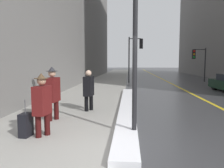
{
  "coord_description": "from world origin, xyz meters",
  "views": [
    {
      "loc": [
        0.25,
        -4.18,
        1.85
      ],
      "look_at": [
        -0.4,
        4.0,
        1.05
      ],
      "focal_mm": 35.0,
      "sensor_mm": 36.0,
      "label": 1
    }
  ],
  "objects_px": {
    "pedestrian_in_glasses": "(89,88)",
    "rolling_suitcase": "(26,125)",
    "lamp_post": "(135,6)",
    "pedestrian_in_fedora": "(53,91)",
    "traffic_light_far": "(198,58)",
    "pedestrian_trailing": "(42,102)",
    "traffic_light_near": "(136,50)"
  },
  "relations": [
    {
      "from": "pedestrian_in_glasses",
      "to": "rolling_suitcase",
      "type": "relative_size",
      "value": 1.65
    },
    {
      "from": "lamp_post",
      "to": "rolling_suitcase",
      "type": "xyz_separation_m",
      "value": [
        -2.7,
        -0.33,
        -2.92
      ]
    },
    {
      "from": "pedestrian_in_fedora",
      "to": "pedestrian_in_glasses",
      "type": "xyz_separation_m",
      "value": [
        0.89,
        1.46,
        -0.07
      ]
    },
    {
      "from": "traffic_light_far",
      "to": "pedestrian_trailing",
      "type": "xyz_separation_m",
      "value": [
        -8.74,
        -16.57,
        -1.47
      ]
    },
    {
      "from": "lamp_post",
      "to": "pedestrian_trailing",
      "type": "relative_size",
      "value": 3.41
    },
    {
      "from": "traffic_light_near",
      "to": "pedestrian_in_fedora",
      "type": "bearing_deg",
      "value": -107.48
    },
    {
      "from": "pedestrian_trailing",
      "to": "pedestrian_in_fedora",
      "type": "xyz_separation_m",
      "value": [
        -0.28,
        1.54,
        0.07
      ]
    },
    {
      "from": "pedestrian_trailing",
      "to": "rolling_suitcase",
      "type": "relative_size",
      "value": 1.69
    },
    {
      "from": "pedestrian_in_glasses",
      "to": "rolling_suitcase",
      "type": "height_order",
      "value": "pedestrian_in_glasses"
    },
    {
      "from": "pedestrian_in_fedora",
      "to": "rolling_suitcase",
      "type": "relative_size",
      "value": 1.82
    },
    {
      "from": "pedestrian_trailing",
      "to": "rolling_suitcase",
      "type": "xyz_separation_m",
      "value": [
        -0.41,
        -0.06,
        -0.57
      ]
    },
    {
      "from": "traffic_light_far",
      "to": "pedestrian_in_fedora",
      "type": "distance_m",
      "value": 17.59
    },
    {
      "from": "traffic_light_near",
      "to": "pedestrian_in_glasses",
      "type": "height_order",
      "value": "traffic_light_near"
    },
    {
      "from": "pedestrian_trailing",
      "to": "pedestrian_in_fedora",
      "type": "distance_m",
      "value": 1.56
    },
    {
      "from": "traffic_light_near",
      "to": "pedestrian_trailing",
      "type": "distance_m",
      "value": 15.5
    },
    {
      "from": "lamp_post",
      "to": "traffic_light_near",
      "type": "xyz_separation_m",
      "value": [
        0.48,
        14.82,
        -0.2
      ]
    },
    {
      "from": "pedestrian_trailing",
      "to": "pedestrian_in_glasses",
      "type": "relative_size",
      "value": 1.02
    },
    {
      "from": "lamp_post",
      "to": "traffic_light_far",
      "type": "xyz_separation_m",
      "value": [
        6.45,
        16.3,
        -0.88
      ]
    },
    {
      "from": "pedestrian_trailing",
      "to": "pedestrian_in_fedora",
      "type": "bearing_deg",
      "value": -163.39
    },
    {
      "from": "traffic_light_far",
      "to": "rolling_suitcase",
      "type": "height_order",
      "value": "traffic_light_far"
    },
    {
      "from": "lamp_post",
      "to": "pedestrian_trailing",
      "type": "xyz_separation_m",
      "value": [
        -2.29,
        -0.27,
        -2.35
      ]
    },
    {
      "from": "lamp_post",
      "to": "traffic_light_far",
      "type": "relative_size",
      "value": 1.67
    },
    {
      "from": "traffic_light_near",
      "to": "rolling_suitcase",
      "type": "distance_m",
      "value": 15.72
    },
    {
      "from": "traffic_light_near",
      "to": "lamp_post",
      "type": "bearing_deg",
      "value": -96.67
    },
    {
      "from": "traffic_light_near",
      "to": "pedestrian_in_fedora",
      "type": "height_order",
      "value": "traffic_light_near"
    },
    {
      "from": "traffic_light_far",
      "to": "pedestrian_trailing",
      "type": "bearing_deg",
      "value": 60.48
    },
    {
      "from": "lamp_post",
      "to": "pedestrian_in_glasses",
      "type": "relative_size",
      "value": 3.47
    },
    {
      "from": "traffic_light_far",
      "to": "pedestrian_in_fedora",
      "type": "height_order",
      "value": "traffic_light_far"
    },
    {
      "from": "rolling_suitcase",
      "to": "pedestrian_in_glasses",
      "type": "bearing_deg",
      "value": 167.84
    },
    {
      "from": "pedestrian_in_glasses",
      "to": "pedestrian_trailing",
      "type": "bearing_deg",
      "value": -5.17
    },
    {
      "from": "traffic_light_far",
      "to": "pedestrian_trailing",
      "type": "relative_size",
      "value": 2.04
    },
    {
      "from": "traffic_light_far",
      "to": "rolling_suitcase",
      "type": "distance_m",
      "value": 19.09
    }
  ]
}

